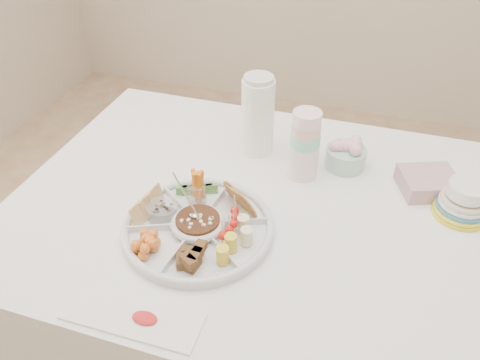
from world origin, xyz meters
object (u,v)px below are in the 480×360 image
(thermos, at_px, (258,114))
(plate_stack, at_px, (463,201))
(dining_table, at_px, (280,297))
(party_tray, at_px, (198,225))

(thermos, height_order, plate_stack, thermos)
(dining_table, bearing_deg, plate_stack, 14.61)
(dining_table, xyz_separation_m, plate_stack, (0.44, 0.12, 0.42))
(party_tray, bearing_deg, plate_stack, 23.14)
(dining_table, relative_size, thermos, 5.85)
(dining_table, xyz_separation_m, thermos, (-0.16, 0.25, 0.51))
(party_tray, distance_m, thermos, 0.42)
(dining_table, bearing_deg, thermos, 122.51)
(thermos, bearing_deg, plate_stack, -12.36)
(plate_stack, bearing_deg, party_tray, -156.86)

